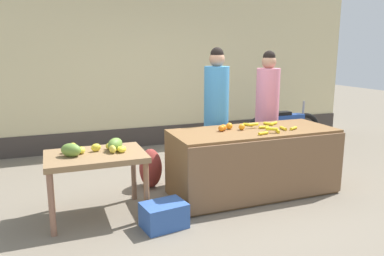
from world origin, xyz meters
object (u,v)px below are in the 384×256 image
Objects in this scene: parked_motorcycle at (283,128)px; produce_crate at (164,215)px; vendor_woman_blue_shirt at (216,114)px; vendor_woman_pink_shirt at (267,111)px; produce_sack at (151,168)px.

parked_motorcycle is 3.63m from produce_crate.
vendor_woman_blue_shirt is 1.03× the size of vendor_woman_pink_shirt.
produce_crate is (-1.13, -1.19, -0.79)m from vendor_woman_blue_shirt.
produce_crate is at bearing -98.43° from produce_sack.
vendor_woman_blue_shirt is 0.87m from vendor_woman_pink_shirt.
parked_motorcycle reaches higher than produce_sack.
parked_motorcycle is at bearing 44.18° from vendor_woman_pink_shirt.
produce_sack is (-0.95, -0.01, -0.66)m from vendor_woman_blue_shirt.
vendor_woman_blue_shirt is 1.14× the size of parked_motorcycle.
parked_motorcycle is (1.78, 0.97, -0.52)m from vendor_woman_blue_shirt.
produce_sack is at bearing -179.23° from vendor_woman_blue_shirt.
produce_sack is (-1.81, -0.09, -0.64)m from vendor_woman_pink_shirt.
vendor_woman_pink_shirt is at bearing 5.14° from vendor_woman_blue_shirt.
parked_motorcycle is at bearing 36.65° from produce_crate.
vendor_woman_pink_shirt is 4.05× the size of produce_crate.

